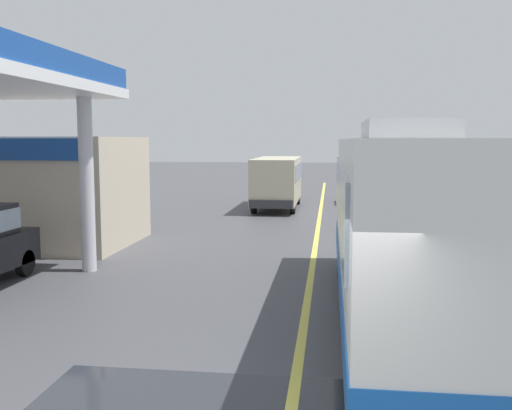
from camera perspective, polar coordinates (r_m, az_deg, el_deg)
name	(u,v)px	position (r m, az deg, el deg)	size (l,w,h in m)	color
ground	(320,217)	(25.26, 6.29, -1.13)	(120.00, 120.00, 0.00)	#424247
lane_divider_stripe	(317,235)	(20.31, 6.02, -2.97)	(0.16, 50.00, 0.01)	#D8CC4C
coach_bus_main	(411,228)	(10.84, 14.98, -2.22)	(2.60, 11.04, 3.69)	white
minibus_opposing_lane	(277,178)	(27.98, 2.11, 2.66)	(2.04, 6.13, 2.44)	#BFB799
car_trailing_behind_bus	(365,184)	(30.56, 10.70, 2.01)	(1.70, 4.20, 1.82)	#B2B2B7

